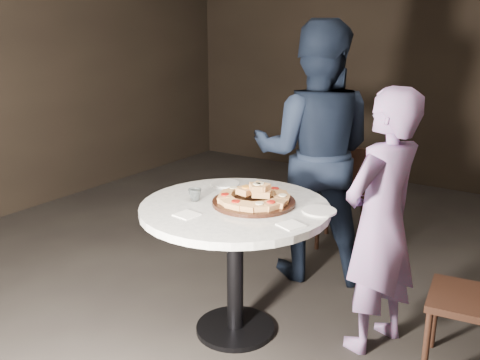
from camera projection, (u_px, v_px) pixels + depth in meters
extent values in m
plane|color=black|center=(257.00, 331.00, 3.15)|extent=(7.00, 7.00, 0.00)
cylinder|color=black|center=(235.00, 328.00, 3.15)|extent=(0.47, 0.47, 0.03)
cylinder|color=black|center=(235.00, 270.00, 3.04)|extent=(0.10, 0.10, 0.72)
cylinder|color=silver|center=(235.00, 208.00, 2.93)|extent=(1.07, 1.07, 0.04)
cylinder|color=black|center=(254.00, 202.00, 2.94)|extent=(0.61, 0.61, 0.02)
cube|color=#BE8349|center=(271.00, 205.00, 2.80)|extent=(0.10, 0.11, 0.04)
cylinder|color=#AE150D|center=(271.00, 202.00, 2.80)|extent=(0.05, 0.05, 0.01)
cube|color=#BE8349|center=(279.00, 203.00, 2.85)|extent=(0.09, 0.11, 0.04)
cube|color=#BE8349|center=(283.00, 199.00, 2.91)|extent=(0.11, 0.12, 0.04)
cylinder|color=beige|center=(283.00, 195.00, 2.90)|extent=(0.06, 0.06, 0.01)
cube|color=#BE8349|center=(281.00, 195.00, 2.97)|extent=(0.12, 0.12, 0.04)
cube|color=#BE8349|center=(275.00, 192.00, 3.03)|extent=(0.12, 0.11, 0.04)
cylinder|color=#AE150D|center=(275.00, 188.00, 3.02)|extent=(0.06, 0.06, 0.01)
cube|color=#BE8349|center=(266.00, 190.00, 3.07)|extent=(0.11, 0.10, 0.04)
cube|color=#BE8349|center=(254.00, 189.00, 3.08)|extent=(0.12, 0.11, 0.04)
cylinder|color=#AE150D|center=(254.00, 185.00, 3.08)|extent=(0.06, 0.06, 0.01)
cube|color=#BE8349|center=(243.00, 189.00, 3.07)|extent=(0.11, 0.12, 0.04)
cube|color=#BE8349|center=(234.00, 191.00, 3.04)|extent=(0.09, 0.11, 0.04)
cylinder|color=beige|center=(234.00, 188.00, 3.03)|extent=(0.05, 0.05, 0.01)
cube|color=#BE8349|center=(227.00, 194.00, 2.99)|extent=(0.11, 0.12, 0.04)
cube|color=#BE8349|center=(225.00, 198.00, 2.92)|extent=(0.11, 0.12, 0.04)
cylinder|color=#AE150D|center=(225.00, 194.00, 2.92)|extent=(0.06, 0.06, 0.01)
cube|color=#BE8349|center=(228.00, 202.00, 2.86)|extent=(0.12, 0.11, 0.04)
cube|color=#BE8349|center=(236.00, 205.00, 2.81)|extent=(0.10, 0.08, 0.04)
cylinder|color=#AE150D|center=(236.00, 201.00, 2.81)|extent=(0.05, 0.05, 0.01)
cube|color=#BE8349|center=(247.00, 207.00, 2.79)|extent=(0.11, 0.09, 0.04)
cube|color=#BE8349|center=(259.00, 207.00, 2.78)|extent=(0.12, 0.12, 0.04)
cylinder|color=beige|center=(259.00, 203.00, 2.78)|extent=(0.06, 0.06, 0.01)
cube|color=#BE8349|center=(262.00, 194.00, 2.90)|extent=(0.12, 0.10, 0.04)
cylinder|color=#2D6B1E|center=(262.00, 190.00, 2.89)|extent=(0.06, 0.06, 0.01)
cube|color=#BE8349|center=(259.00, 190.00, 2.96)|extent=(0.10, 0.08, 0.04)
cylinder|color=beige|center=(259.00, 186.00, 2.96)|extent=(0.05, 0.05, 0.01)
cube|color=#BE8349|center=(246.00, 191.00, 2.95)|extent=(0.08, 0.10, 0.04)
cylinder|color=orange|center=(246.00, 187.00, 2.94)|extent=(0.05, 0.05, 0.01)
cube|color=#BE8349|center=(260.00, 187.00, 2.90)|extent=(0.11, 0.09, 0.04)
cylinder|color=beige|center=(260.00, 183.00, 2.90)|extent=(0.05, 0.05, 0.01)
cube|color=#BE8349|center=(257.00, 188.00, 2.89)|extent=(0.12, 0.12, 0.04)
cylinder|color=beige|center=(257.00, 184.00, 2.89)|extent=(0.06, 0.06, 0.01)
cylinder|color=white|center=(225.00, 184.00, 3.29)|extent=(0.23, 0.23, 0.01)
cylinder|color=white|center=(319.00, 211.00, 2.82)|extent=(0.21, 0.21, 0.01)
imported|color=silver|center=(195.00, 195.00, 2.99)|extent=(0.08, 0.08, 0.07)
cube|color=white|center=(187.00, 215.00, 2.77)|extent=(0.12, 0.12, 0.01)
cube|color=white|center=(291.00, 225.00, 2.63)|extent=(0.15, 0.15, 0.01)
cube|color=black|center=(345.00, 194.00, 4.25)|extent=(0.48, 0.48, 0.04)
cube|color=black|center=(341.00, 175.00, 4.01)|extent=(0.40, 0.12, 0.43)
cylinder|color=black|center=(368.00, 215.00, 4.40)|extent=(0.04, 0.04, 0.43)
cylinder|color=black|center=(327.00, 210.00, 4.53)|extent=(0.04, 0.04, 0.43)
cylinder|color=black|center=(361.00, 230.00, 4.10)|extent=(0.04, 0.04, 0.43)
cylinder|color=black|center=(318.00, 224.00, 4.22)|extent=(0.04, 0.04, 0.43)
cube|color=black|center=(470.00, 300.00, 2.66)|extent=(0.44, 0.44, 0.04)
cylinder|color=black|center=(435.00, 314.00, 2.94)|extent=(0.04, 0.04, 0.42)
cylinder|color=black|center=(426.00, 345.00, 2.65)|extent=(0.04, 0.04, 0.42)
imported|color=black|center=(314.00, 153.00, 3.65)|extent=(1.05, 0.95, 1.77)
imported|color=slate|center=(381.00, 223.00, 2.83)|extent=(0.49, 0.61, 1.45)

